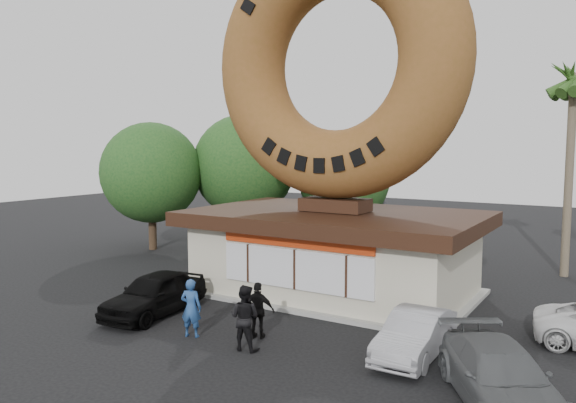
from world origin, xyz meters
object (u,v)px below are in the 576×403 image
Objects in this scene: person_center at (245,317)px; car_black at (154,294)px; person_left at (191,308)px; giant_donut at (336,63)px; person_right at (258,310)px; donut_shop at (335,249)px; car_grey at (500,376)px; street_lamp at (387,170)px; car_silver at (415,334)px.

car_black is at bearing -20.31° from person_center.
person_left is 2.82m from car_black.
giant_donut reaches higher than car_black.
giant_donut is 10.06m from person_right.
donut_shop is 10.17m from car_grey.
giant_donut is 2.40× the size of car_black.
person_left is at bearing -88.60° from street_lamp.
street_lamp is 17.44m from person_center.
person_right is (0.39, -5.88, -0.90)m from donut_shop.
person_center is (2.46, -16.90, -3.53)m from street_lamp.
car_black is (-4.44, 0.07, -0.13)m from person_right.
giant_donut is (0.00, 0.02, 7.24)m from donut_shop.
person_center is 4.78m from car_black.
street_lamp is 16.41m from car_black.
street_lamp is 1.70× the size of car_grey.
giant_donut is at bearing -92.30° from person_center.
person_left is at bearing 10.77° from person_right.
car_grey is (9.03, 0.18, -0.22)m from person_left.
car_silver is (4.97, -4.85, -8.37)m from giant_donut.
giant_donut is 13.11m from car_grey.
person_left reaches higher than person_right.
giant_donut is 2.69× the size of car_silver.
street_lamp is at bearing 100.51° from giant_donut.
car_silver is (4.37, 2.05, -0.31)m from person_center.
person_center is (0.60, -6.90, -8.06)m from giant_donut.
donut_shop is 1.40× the size of street_lamp.
car_black is 0.92× the size of car_grey.
car_black is at bearing -124.83° from giant_donut.
person_center is 4.84m from car_silver.
car_grey is (7.59, -6.70, -8.33)m from giant_donut.
person_center is (0.60, -6.88, -0.81)m from donut_shop.
giant_donut is 10.88m from car_silver.
street_lamp reaches higher than person_left.
car_black is (-2.61, 1.05, -0.17)m from person_left.
person_left is (-1.44, -6.86, -0.86)m from donut_shop.
person_left is 2.05m from person_center.
person_left is 0.39× the size of car_grey.
giant_donut is 10.90m from car_black.
person_left reaches higher than car_black.
donut_shop reaches higher than car_black.
street_lamp reaches higher than car_grey.
person_left is at bearing -101.87° from donut_shop.
giant_donut is at bearing 90.00° from donut_shop.
giant_donut is at bearing -103.66° from person_right.
street_lamp is (-1.86, 10.00, -4.53)m from giant_donut.
person_left is 6.73m from car_silver.
person_left is 2.08m from person_right.
donut_shop is 2.38× the size of car_grey.
car_black is at bearing -174.57° from car_silver.
car_silver is (4.97, -4.83, -1.13)m from donut_shop.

